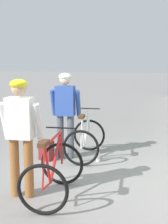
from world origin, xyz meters
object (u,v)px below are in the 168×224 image
Objects in this scene: cyclist_far_in_blue at (65,108)px; water_bottle_by_the_backpack at (56,154)px; bicycle_near_red at (53,172)px; backpack_on_platform at (46,150)px; cyclist_near_in_white at (20,128)px; bicycle_far_white at (85,139)px; water_bottle_near_the_bikes at (98,157)px.

water_bottle_by_the_backpack is (-0.15, -0.16, -0.94)m from cyclist_far_in_blue.
bicycle_near_red reaches higher than backpack_on_platform.
backpack_on_platform is (-0.28, 1.66, -0.85)m from cyclist_near_in_white.
cyclist_near_in_white reaches higher than bicycle_far_white.
bicycle_far_white reaches higher than water_bottle_near_the_bikes.
backpack_on_platform is at bearing -155.55° from bicycle_far_white.
water_bottle_by_the_backpack is at bearing 108.60° from bicycle_near_red.
cyclist_far_in_blue is 1.56× the size of bicycle_far_white.
water_bottle_by_the_backpack reaches higher than water_bottle_near_the_bikes.
bicycle_near_red is at bearing 5.54° from cyclist_near_in_white.
water_bottle_near_the_bikes is 0.86m from water_bottle_by_the_backpack.
bicycle_near_red reaches higher than water_bottle_near_the_bikes.
water_bottle_by_the_backpack is at bearing -133.88° from cyclist_far_in_blue.
water_bottle_by_the_backpack is (-0.57, 1.68, -0.29)m from bicycle_near_red.
water_bottle_near_the_bikes is at bearing 25.36° from backpack_on_platform.
cyclist_near_in_white is 1.97m from water_bottle_by_the_backpack.
cyclist_far_in_blue is at bearing 88.14° from cyclist_near_in_white.
cyclist_far_in_blue is at bearing 174.33° from water_bottle_near_the_bikes.
water_bottle_near_the_bikes is at bearing -5.67° from cyclist_far_in_blue.
water_bottle_near_the_bikes is at bearing 5.81° from water_bottle_by_the_backpack.
bicycle_near_red is at bearing -48.24° from backpack_on_platform.
cyclist_far_in_blue reaches higher than backpack_on_platform.
backpack_on_platform is at bearing -158.76° from water_bottle_by_the_backpack.
cyclist_near_in_white is at bearing -102.90° from bicycle_far_white.
cyclist_far_in_blue is at bearing 46.12° from water_bottle_by_the_backpack.
water_bottle_near_the_bikes is at bearing 67.18° from cyclist_near_in_white.
cyclist_near_in_white reaches higher than bicycle_near_red.
bicycle_near_red is at bearing -77.27° from cyclist_far_in_blue.
cyclist_near_in_white is 2.14m from bicycle_far_white.
cyclist_far_in_blue is 0.77m from bicycle_far_white.
cyclist_far_in_blue reaches higher than water_bottle_by_the_backpack.
backpack_on_platform is (-0.73, -0.33, -0.20)m from bicycle_far_white.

